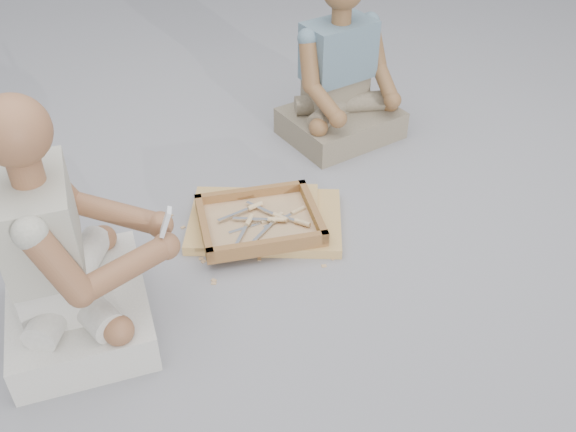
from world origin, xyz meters
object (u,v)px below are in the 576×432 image
object	(u,v)px
companion	(341,84)
tool_tray	(259,221)
carved_panel	(265,221)
craftsman	(65,260)

from	to	relation	value
companion	tool_tray	bearing A→B (deg)	31.54
tool_tray	companion	size ratio (longest dim) A/B	0.61
carved_panel	tool_tray	world-z (taller)	tool_tray
tool_tray	companion	distance (m)	0.96
craftsman	companion	world-z (taller)	craftsman
craftsman	companion	bearing A→B (deg)	124.88
tool_tray	craftsman	size ratio (longest dim) A/B	0.57
companion	carved_panel	bearing A→B (deg)	31.18
craftsman	companion	xyz separation A→B (m)	(1.40, 1.01, -0.03)
craftsman	tool_tray	bearing A→B (deg)	111.67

